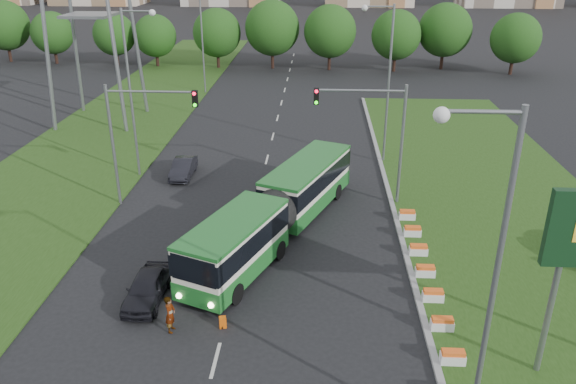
# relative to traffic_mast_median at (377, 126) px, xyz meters

# --- Properties ---
(ground) EXTENTS (360.00, 360.00, 0.00)m
(ground) POSITION_rel_traffic_mast_median_xyz_m (-4.78, -10.00, -5.35)
(ground) COLOR black
(ground) RESTS_ON ground
(grass_median) EXTENTS (14.00, 60.00, 0.15)m
(grass_median) POSITION_rel_traffic_mast_median_xyz_m (8.22, -2.00, -5.27)
(grass_median) COLOR #203F12
(grass_median) RESTS_ON ground
(median_kerb) EXTENTS (0.30, 60.00, 0.18)m
(median_kerb) POSITION_rel_traffic_mast_median_xyz_m (1.27, -2.00, -5.26)
(median_kerb) COLOR gray
(median_kerb) RESTS_ON ground
(left_verge) EXTENTS (12.00, 110.00, 0.10)m
(left_verge) POSITION_rel_traffic_mast_median_xyz_m (-22.78, 15.00, -5.30)
(left_verge) COLOR #203F12
(left_verge) RESTS_ON ground
(lane_markings) EXTENTS (0.20, 100.00, 0.01)m
(lane_markings) POSITION_rel_traffic_mast_median_xyz_m (-7.78, 10.00, -5.35)
(lane_markings) COLOR #B3B2AB
(lane_markings) RESTS_ON ground
(flower_planters) EXTENTS (1.10, 15.90, 0.60)m
(flower_planters) POSITION_rel_traffic_mast_median_xyz_m (1.92, -10.30, -4.90)
(flower_planters) COLOR white
(flower_planters) RESTS_ON grass_median
(traffic_mast_median) EXTENTS (5.76, 0.32, 8.00)m
(traffic_mast_median) POSITION_rel_traffic_mast_median_xyz_m (0.00, 0.00, 0.00)
(traffic_mast_median) COLOR gray
(traffic_mast_median) RESTS_ON ground
(traffic_mast_left) EXTENTS (5.76, 0.32, 8.00)m
(traffic_mast_left) POSITION_rel_traffic_mast_median_xyz_m (-15.16, -1.00, 0.00)
(traffic_mast_left) COLOR gray
(traffic_mast_left) RESTS_ON ground
(street_lamps) EXTENTS (36.00, 60.00, 12.00)m
(street_lamps) POSITION_rel_traffic_mast_median_xyz_m (-7.78, 0.00, 0.65)
(street_lamps) COLOR gray
(street_lamps) RESTS_ON ground
(tree_line) EXTENTS (120.00, 8.00, 9.00)m
(tree_line) POSITION_rel_traffic_mast_median_xyz_m (5.22, 45.00, -0.85)
(tree_line) COLOR #1B4512
(tree_line) RESTS_ON ground
(articulated_bus) EXTENTS (2.67, 17.13, 2.82)m
(articulated_bus) POSITION_rel_traffic_mast_median_xyz_m (-6.25, -4.92, -3.62)
(articulated_bus) COLOR silver
(articulated_bus) RESTS_ON ground
(car_left_near) EXTENTS (1.71, 4.14, 1.40)m
(car_left_near) POSITION_rel_traffic_mast_median_xyz_m (-11.78, -11.89, -4.65)
(car_left_near) COLOR black
(car_left_near) RESTS_ON ground
(car_left_far) EXTENTS (1.44, 4.04, 1.33)m
(car_left_far) POSITION_rel_traffic_mast_median_xyz_m (-13.65, 4.06, -4.69)
(car_left_far) COLOR black
(car_left_far) RESTS_ON ground
(pedestrian) EXTENTS (0.47, 0.68, 1.78)m
(pedestrian) POSITION_rel_traffic_mast_median_xyz_m (-10.06, -14.17, -4.46)
(pedestrian) COLOR gray
(pedestrian) RESTS_ON ground
(shopping_trolley) EXTENTS (0.31, 0.33, 0.54)m
(shopping_trolley) POSITION_rel_traffic_mast_median_xyz_m (-7.82, -13.80, -5.08)
(shopping_trolley) COLOR #D5540B
(shopping_trolley) RESTS_ON ground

